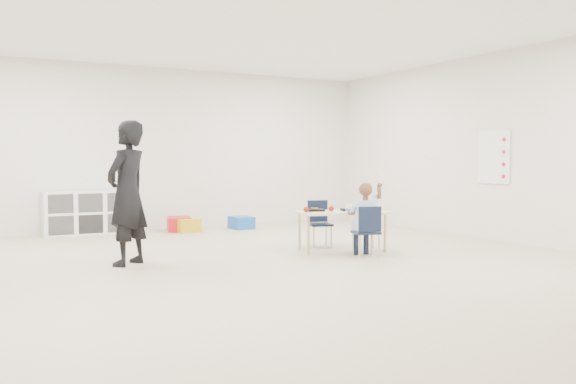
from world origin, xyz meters
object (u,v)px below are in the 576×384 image
child (366,217)px  adult (127,193)px  cubby_shelf (88,213)px  chair_near (366,231)px  table (342,231)px

child → adult: size_ratio=0.61×
child → cubby_shelf: 4.80m
chair_near → cubby_shelf: cubby_shelf is taller
table → child: 0.58m
chair_near → table: bearing=106.4°
table → adult: size_ratio=0.77×
cubby_shelf → adult: size_ratio=0.85×
table → cubby_shelf: cubby_shelf is taller
chair_near → adult: (-2.74, 0.82, 0.51)m
table → chair_near: (0.01, -0.53, 0.05)m
child → cubby_shelf: size_ratio=0.71×
table → adult: bearing=-170.2°
table → cubby_shelf: bearing=141.9°
chair_near → child: 0.18m
chair_near → child: size_ratio=0.63×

